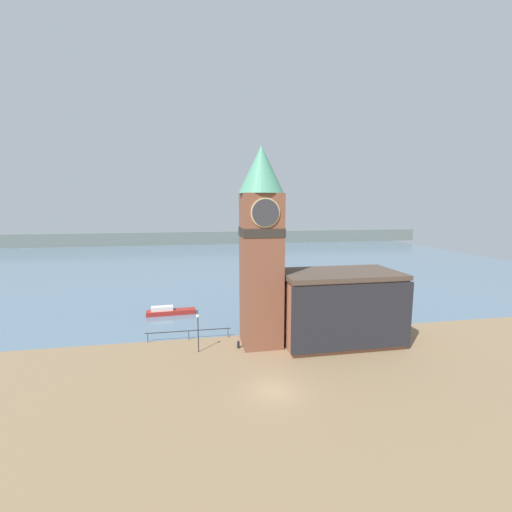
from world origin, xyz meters
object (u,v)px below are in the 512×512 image
clock_tower (261,243)px  boat_near (169,311)px  mooring_bollard_near (238,344)px  pier_building (339,307)px  lamp_post (198,326)px

clock_tower → boat_near: (-10.69, 12.47, -10.81)m
clock_tower → mooring_bollard_near: bearing=-164.1°
clock_tower → boat_near: bearing=130.6°
pier_building → mooring_bollard_near: bearing=178.9°
clock_tower → lamp_post: size_ratio=5.27×
pier_building → mooring_bollard_near: size_ratio=15.76×
clock_tower → boat_near: size_ratio=3.13×
lamp_post → boat_near: bearing=106.0°
boat_near → lamp_post: 14.17m
pier_building → clock_tower: bearing=173.6°
pier_building → mooring_bollard_near: pier_building is taller
pier_building → boat_near: (-19.35, 13.44, -3.56)m
clock_tower → mooring_bollard_near: (-2.63, -0.75, -10.81)m
pier_building → mooring_bollard_near: 11.84m
lamp_post → mooring_bollard_near: bearing=2.8°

